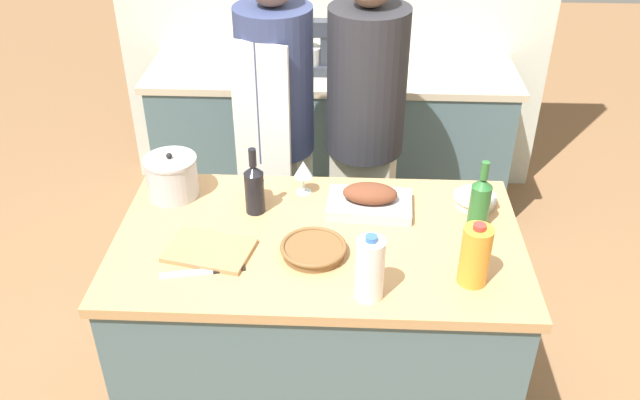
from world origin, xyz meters
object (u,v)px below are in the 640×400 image
Objects in this scene: wicker_basket at (314,249)px; mixing_bowl at (475,199)px; juice_jug at (475,255)px; wine_glass_left at (255,176)px; knife_chef at (206,272)px; condiment_bottle_short at (354,51)px; wine_glass_right at (303,170)px; wine_bottle_dark at (480,201)px; stand_mixer at (314,51)px; milk_jug at (370,268)px; cutting_board at (209,250)px; person_cook_guest at (365,126)px; wine_bottle_green at (254,187)px; stock_pot at (172,177)px; person_cook_aproned at (277,125)px; condiment_bottle_tall at (255,49)px; roasting_pan at (370,200)px.

mixing_bowl is at bearing 29.67° from wicker_basket.
juice_jug is at bearing -99.40° from mixing_bowl.
juice_jug reaches higher than wine_glass_left.
condiment_bottle_short is (0.51, 1.92, 0.08)m from knife_chef.
wine_glass_right reaches higher than wine_glass_left.
wine_bottle_dark reaches higher than mixing_bowl.
stand_mixer reaches higher than wine_bottle_dark.
condiment_bottle_short is (-0.05, 2.02, -0.03)m from milk_jug.
cutting_board is 1.11m from person_cook_guest.
wine_glass_right is 0.60m from person_cook_guest.
wicker_basket is 0.86× the size of wine_bottle_green.
person_cook_aproned is (0.36, 0.56, -0.04)m from stock_pot.
knife_chef is at bearing -87.89° from condiment_bottle_tall.
stand_mixer is at bearing -27.29° from condiment_bottle_tall.
milk_jug is 2.16m from condiment_bottle_tall.
wine_bottle_dark is (0.42, 0.43, -0.01)m from milk_jug.
juice_jug reaches higher than condiment_bottle_tall.
wine_bottle_green is at bearing -96.51° from stand_mixer.
roasting_pan reaches higher than knife_chef.
juice_jug is at bearing -58.22° from person_cook_guest.
person_cook_guest is (0.19, 0.95, 0.01)m from wicker_basket.
person_cook_aproned reaches higher than cutting_board.
mixing_bowl is 1.84m from condiment_bottle_tall.
condiment_bottle_tall is (-0.63, 2.06, -0.05)m from milk_jug.
person_cook_aproned is (0.21, -0.92, -0.03)m from condiment_bottle_tall.
stand_mixer reaches higher than cutting_board.
person_cook_aproned is (-0.84, 0.72, -0.07)m from wine_bottle_dark.
wine_bottle_green is 0.92× the size of stand_mixer.
person_cook_guest is (0.63, -0.90, -0.03)m from condiment_bottle_tall.
stand_mixer is at bearing 124.91° from person_cook_guest.
roasting_pan is 0.20× the size of person_cook_aproned.
mixing_bowl is 0.62× the size of wine_bottle_green.
milk_jug is at bearing -9.48° from knife_chef.
knife_chef is (0.22, -0.49, -0.08)m from stock_pot.
stock_pot is 0.36m from wine_bottle_green.
juice_jug is 1.62× the size of wine_glass_left.
roasting_pan is 0.20× the size of person_cook_guest.
condiment_bottle_tall is 0.94m from person_cook_aproned.
roasting_pan is 1.51m from condiment_bottle_short.
condiment_bottle_tall is (-1.06, 1.50, 0.04)m from mixing_bowl.
wine_bottle_green reaches higher than stock_pot.
stock_pot reaches higher than mixing_bowl.
milk_jug is 1.71× the size of condiment_bottle_tall.
person_cook_guest is at bearing 90.91° from roasting_pan.
cutting_board is 0.62m from milk_jug.
milk_jug is at bearing -20.11° from cutting_board.
knife_chef is at bearing -99.04° from stand_mixer.
wine_bottle_dark is 1.88× the size of wine_glass_left.
knife_chef is at bearing -80.15° from person_cook_aproned.
wine_bottle_dark is at bearing -57.20° from condiment_bottle_tall.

